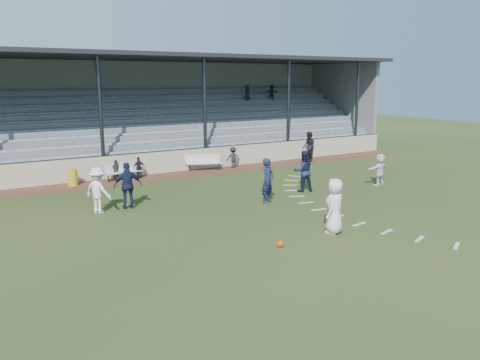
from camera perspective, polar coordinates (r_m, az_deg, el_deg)
name	(u,v)px	position (r m, az deg, el deg)	size (l,w,h in m)	color
ground	(276,229)	(16.73, 4.37, -5.92)	(90.00, 90.00, 0.00)	#2E3D19
cinder_track	(166,176)	(25.76, -9.05, 0.44)	(34.00, 2.00, 0.02)	#502D20
retaining_wall	(158,163)	(26.61, -9.93, 2.08)	(34.00, 0.18, 1.20)	#BBB090
bench_left	(123,169)	(25.18, -14.09, 1.29)	(2.03, 0.70, 0.95)	beige
bench_right	(203,161)	(27.06, -4.49, 2.36)	(2.02, 1.08, 0.95)	beige
trash_bin	(73,178)	(24.59, -19.73, 0.27)	(0.49, 0.49, 0.79)	gold
football	(280,244)	(14.94, 4.93, -7.76)	(0.21, 0.21, 0.21)	#DC450C
player_white_lead	(335,206)	(16.28, 11.45, -3.14)	(0.93, 0.61, 1.91)	white
player_navy_lead	(268,181)	(19.93, 3.40, -0.08)	(0.70, 0.46, 1.92)	#151B3B
player_navy_mid	(303,171)	(22.11, 7.73, 1.10)	(0.95, 0.74, 1.95)	#151B3B
player_white_wing	(98,190)	(19.18, -16.89, -1.21)	(1.19, 0.68, 1.84)	white
player_navy_wing	(128,186)	(19.53, -13.51, -0.67)	(1.12, 0.47, 1.92)	#151B3B
player_white_back	(380,169)	(24.23, 16.66, 1.24)	(1.48, 0.47, 1.59)	white
official	(309,147)	(30.30, 8.40, 4.06)	(0.92, 0.72, 1.89)	black
sub_left_near	(116,170)	(25.04, -14.91, 1.15)	(0.40, 0.26, 1.10)	black
sub_left_far	(139,168)	(25.34, -12.21, 1.48)	(0.68, 0.28, 1.15)	black
sub_right	(233,158)	(27.69, -0.85, 2.76)	(0.81, 0.47, 1.26)	black
grandstand	(131,127)	(30.82, -13.14, 6.32)	(34.60, 9.00, 6.61)	slate
penalty_arc	(361,212)	(19.29, 14.50, -3.80)	(3.89, 14.63, 0.01)	silver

